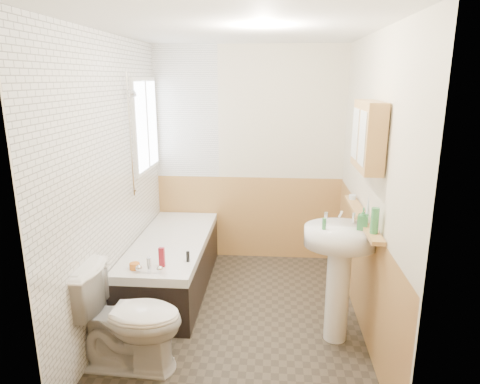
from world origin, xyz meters
name	(u,v)px	position (x,y,z in m)	size (l,w,h in m)	color
floor	(239,316)	(0.00, 0.00, 0.00)	(2.80, 2.80, 0.00)	#2F2921
ceiling	(238,29)	(0.00, 0.00, 2.50)	(2.80, 2.80, 0.00)	white
wall_back	(249,156)	(0.00, 1.41, 1.25)	(2.20, 0.02, 2.50)	beige
wall_front	(217,249)	(0.00, -1.41, 1.25)	(2.20, 0.02, 2.50)	beige
wall_left	(112,183)	(-1.11, 0.00, 1.25)	(0.02, 2.80, 2.50)	beige
wall_right	(371,188)	(1.11, 0.00, 1.25)	(0.02, 2.80, 2.50)	beige
wainscot_right	(362,270)	(1.09, 0.00, 0.50)	(0.01, 2.80, 1.00)	tan
wainscot_front	(219,367)	(0.00, -1.39, 0.50)	(2.20, 0.01, 1.00)	tan
wainscot_back	(248,217)	(0.00, 1.39, 0.50)	(2.20, 0.01, 1.00)	tan
tile_cladding_left	(115,183)	(-1.09, 0.00, 1.25)	(0.01, 2.80, 2.50)	white
tile_return_back	(186,113)	(-0.73, 1.39, 1.75)	(0.75, 0.01, 1.50)	white
window	(146,125)	(-1.06, 0.95, 1.65)	(0.03, 0.79, 0.99)	white
bathtub	(172,263)	(-0.73, 0.49, 0.29)	(0.70, 1.77, 0.69)	black
shower_riser	(131,125)	(-1.04, 0.37, 1.72)	(0.10, 0.08, 1.16)	silver
toilet	(129,319)	(-0.76, -0.77, 0.40)	(0.46, 0.82, 0.80)	white
sink	(339,260)	(0.84, -0.28, 0.71)	(0.58, 0.47, 1.12)	white
pine_shelf	(362,216)	(1.04, -0.05, 1.01)	(0.10, 1.24, 0.03)	tan
medicine_cabinet	(368,136)	(1.01, -0.18, 1.71)	(0.15, 0.58, 0.53)	tan
foam_can	(375,221)	(1.04, -0.49, 1.13)	(0.06, 0.06, 0.19)	#388447
green_bottle	(368,208)	(1.04, -0.25, 1.15)	(0.05, 0.05, 0.23)	silver
black_jar	(352,197)	(1.04, 0.42, 1.05)	(0.06, 0.06, 0.04)	silver
soap_bottle	(363,225)	(0.99, -0.32, 1.04)	(0.08, 0.17, 0.08)	#388447
clear_bottle	(324,224)	(0.69, -0.35, 1.04)	(0.03, 0.03, 0.09)	#388447
blue_gel	(162,257)	(-0.65, -0.16, 0.64)	(0.05, 0.03, 0.18)	maroon
cream_jar	(135,266)	(-0.88, -0.23, 0.57)	(0.09, 0.09, 0.05)	orange
orange_bottle	(188,257)	(-0.45, -0.04, 0.59)	(0.03, 0.03, 0.09)	black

